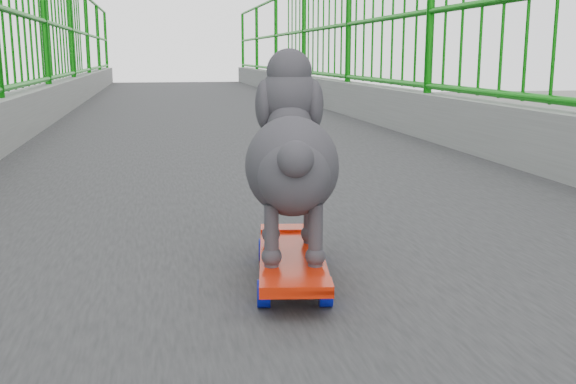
{
  "coord_description": "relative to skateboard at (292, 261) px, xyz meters",
  "views": [
    {
      "loc": [
        -0.46,
        -2.45,
        7.56
      ],
      "look_at": [
        -0.14,
        -0.81,
        7.22
      ],
      "focal_mm": 42.0,
      "sensor_mm": 36.0,
      "label": 1
    }
  ],
  "objects": [
    {
      "name": "railing",
      "position": [
        0.14,
        0.86,
        0.16
      ],
      "size": [
        3.0,
        24.0,
        1.42
      ],
      "color": "gray",
      "rests_on": "footbridge"
    },
    {
      "name": "poodle",
      "position": [
        0.0,
        0.03,
        0.26
      ],
      "size": [
        0.28,
        0.55,
        0.46
      ],
      "rotation": [
        0.0,
        0.0,
        -0.16
      ],
      "color": "#2A282D",
      "rests_on": "skateboard"
    },
    {
      "name": "skateboard",
      "position": [
        0.0,
        0.0,
        0.0
      ],
      "size": [
        0.24,
        0.56,
        0.07
      ],
      "rotation": [
        0.0,
        0.0,
        -0.16
      ],
      "color": "red",
      "rests_on": "footbridge"
    }
  ]
}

